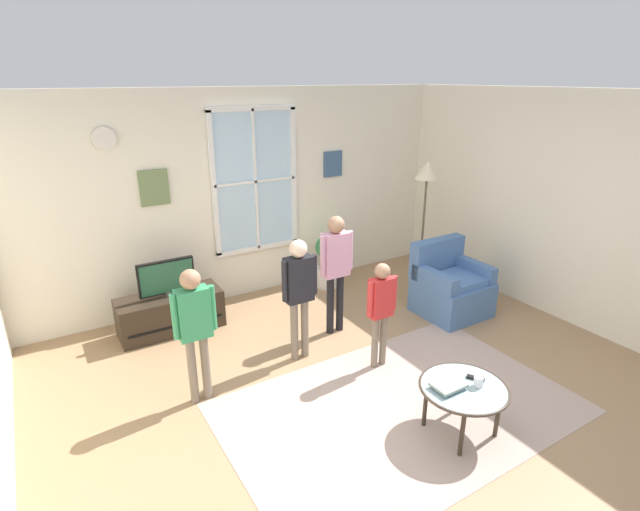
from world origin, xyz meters
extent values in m
cube|color=#9E7A56|center=(0.00, 0.00, -0.01)|extent=(6.21, 5.88, 0.02)
cube|color=silver|center=(0.00, 2.70, 1.31)|extent=(5.61, 0.12, 2.61)
cube|color=silver|center=(0.09, 2.63, 1.49)|extent=(1.08, 0.02, 1.75)
cube|color=white|center=(0.09, 2.61, 2.37)|extent=(1.14, 0.04, 0.06)
cube|color=white|center=(0.09, 2.61, 0.62)|extent=(1.14, 0.04, 0.06)
cube|color=white|center=(-0.45, 2.61, 1.49)|extent=(0.06, 0.04, 1.75)
cube|color=white|center=(0.63, 2.61, 1.49)|extent=(0.06, 0.04, 1.75)
cube|color=white|center=(0.09, 2.61, 1.49)|extent=(0.03, 0.04, 1.75)
cube|color=white|center=(0.09, 2.61, 1.49)|extent=(1.08, 0.04, 0.03)
cube|color=#667A4C|center=(-1.14, 2.62, 1.55)|extent=(0.32, 0.03, 0.40)
cube|color=#38567A|center=(1.24, 2.62, 1.61)|extent=(0.28, 0.03, 0.34)
cylinder|color=silver|center=(-1.59, 2.61, 2.12)|extent=(0.24, 0.04, 0.24)
cube|color=silver|center=(2.87, 0.00, 1.31)|extent=(0.12, 5.28, 2.61)
cube|color=tan|center=(0.08, -0.29, 0.00)|extent=(3.01, 1.95, 0.01)
cube|color=#2D2319|center=(-1.23, 2.15, 0.22)|extent=(1.14, 0.45, 0.43)
cube|color=black|center=(-1.23, 1.92, 0.15)|extent=(1.02, 0.02, 0.02)
cylinder|color=#4C4C4C|center=(-1.23, 2.15, 0.46)|extent=(0.08, 0.08, 0.05)
cube|color=black|center=(-1.23, 2.15, 0.66)|extent=(0.61, 0.05, 0.38)
cube|color=#1E4C33|center=(-1.23, 2.12, 0.66)|extent=(0.57, 0.01, 0.34)
cube|color=#476B9E|center=(1.79, 0.79, 0.21)|extent=(0.76, 0.72, 0.42)
cube|color=#476B9E|center=(1.79, 1.09, 0.65)|extent=(0.76, 0.16, 0.45)
cube|color=#476B9E|center=(1.47, 0.79, 0.52)|extent=(0.12, 0.65, 0.20)
cube|color=#476B9E|center=(2.11, 0.79, 0.52)|extent=(0.12, 0.65, 0.20)
cube|color=#4D73AA|center=(1.79, 0.74, 0.46)|extent=(0.61, 0.50, 0.08)
cylinder|color=#99B2B7|center=(0.30, -0.76, 0.42)|extent=(0.68, 0.68, 0.02)
torus|color=#3F3328|center=(0.30, -0.76, 0.42)|extent=(0.71, 0.71, 0.02)
cylinder|color=#33281E|center=(0.10, -0.56, 0.20)|extent=(0.04, 0.04, 0.41)
cylinder|color=#33281E|center=(0.50, -0.56, 0.20)|extent=(0.04, 0.04, 0.41)
cylinder|color=#33281E|center=(0.10, -0.96, 0.20)|extent=(0.04, 0.04, 0.41)
cylinder|color=#33281E|center=(0.50, -0.96, 0.20)|extent=(0.04, 0.04, 0.41)
cube|color=#3B6780|center=(0.18, -0.71, 0.44)|extent=(0.22, 0.16, 0.02)
cube|color=gray|center=(0.18, -0.71, 0.46)|extent=(0.26, 0.19, 0.02)
cylinder|color=white|center=(0.40, -0.81, 0.47)|extent=(0.07, 0.07, 0.09)
cube|color=black|center=(0.46, -0.74, 0.44)|extent=(0.11, 0.14, 0.02)
cylinder|color=#726656|center=(-1.41, 0.74, 0.32)|extent=(0.08, 0.08, 0.63)
cylinder|color=#726656|center=(-1.29, 0.74, 0.32)|extent=(0.08, 0.08, 0.63)
cube|color=#338C59|center=(-1.35, 0.74, 0.86)|extent=(0.27, 0.14, 0.45)
sphere|color=#A87A5B|center=(-1.35, 0.74, 1.17)|extent=(0.17, 0.17, 0.17)
cylinder|color=#338C59|center=(-1.51, 0.72, 0.88)|extent=(0.06, 0.06, 0.40)
cylinder|color=#338C59|center=(-1.19, 0.72, 0.88)|extent=(0.06, 0.06, 0.40)
cylinder|color=#726656|center=(-0.32, 0.89, 0.32)|extent=(0.08, 0.08, 0.64)
cylinder|color=#726656|center=(-0.20, 0.89, 0.32)|extent=(0.08, 0.08, 0.64)
cube|color=black|center=(-0.26, 0.89, 0.87)|extent=(0.28, 0.15, 0.46)
sphere|color=beige|center=(-0.26, 0.89, 1.19)|extent=(0.17, 0.17, 0.17)
cylinder|color=black|center=(-0.43, 0.87, 0.90)|extent=(0.06, 0.06, 0.41)
cylinder|color=black|center=(-0.10, 0.87, 0.90)|extent=(0.06, 0.06, 0.41)
cylinder|color=#726656|center=(0.28, 0.35, 0.28)|extent=(0.07, 0.07, 0.55)
cylinder|color=#726656|center=(0.38, 0.35, 0.28)|extent=(0.07, 0.07, 0.55)
cube|color=red|center=(0.33, 0.35, 0.75)|extent=(0.24, 0.12, 0.39)
sphere|color=#A87A5B|center=(0.33, 0.35, 1.02)|extent=(0.15, 0.15, 0.15)
cylinder|color=red|center=(0.19, 0.33, 0.77)|extent=(0.05, 0.05, 0.35)
cylinder|color=red|center=(0.47, 0.33, 0.77)|extent=(0.05, 0.05, 0.35)
cylinder|color=black|center=(0.28, 1.16, 0.34)|extent=(0.08, 0.08, 0.68)
cylinder|color=black|center=(0.41, 1.16, 0.34)|extent=(0.08, 0.08, 0.68)
cube|color=#DB9EBC|center=(0.34, 1.16, 0.93)|extent=(0.30, 0.15, 0.48)
sphere|color=#A87A5B|center=(0.34, 1.16, 1.26)|extent=(0.19, 0.19, 0.19)
cylinder|color=#DB9EBC|center=(0.17, 1.14, 0.95)|extent=(0.06, 0.06, 0.44)
cylinder|color=#DB9EBC|center=(0.52, 1.14, 0.95)|extent=(0.06, 0.06, 0.44)
cylinder|color=silver|center=(0.94, 2.27, 0.14)|extent=(0.31, 0.31, 0.28)
cylinder|color=#4C7238|center=(0.94, 2.27, 0.34)|extent=(0.02, 0.02, 0.13)
sphere|color=#337646|center=(0.94, 2.27, 0.57)|extent=(0.33, 0.33, 0.33)
cylinder|color=black|center=(2.03, 1.62, 0.01)|extent=(0.26, 0.26, 0.03)
cylinder|color=brown|center=(2.03, 1.62, 0.75)|extent=(0.03, 0.03, 1.50)
cone|color=beige|center=(2.03, 1.62, 1.60)|extent=(0.32, 0.32, 0.22)
camera|label=1|loc=(-2.35, -2.92, 2.73)|focal=27.23mm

